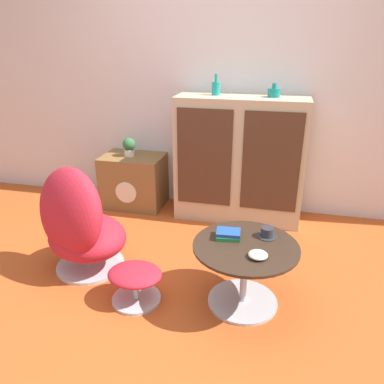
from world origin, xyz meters
The scene contains 13 objects.
ground_plane centered at (0.00, 0.00, 0.00)m, with size 12.00×12.00×0.00m, color #B74C1E.
wall_back centered at (0.00, 1.71, 1.30)m, with size 6.40×0.06×2.60m.
sideboard centered at (0.27, 1.45, 0.57)m, with size 1.16×0.45×1.15m.
tv_console centered at (-0.79, 1.46, 0.26)m, with size 0.61×0.44×0.53m.
egg_chair centered at (-0.73, 0.25, 0.37)m, with size 0.81×0.78×0.84m.
ottoman centered at (-0.22, 0.01, 0.17)m, with size 0.36×0.32×0.25m.
coffee_table centered at (0.47, 0.15, 0.28)m, with size 0.66×0.66×0.44m.
vase_leftmost centered at (0.03, 1.46, 1.21)m, with size 0.07×0.07×0.18m.
vase_inner_left centered at (0.53, 1.46, 1.19)m, with size 0.11×0.11×0.12m.
potted_plant centered at (-0.82, 1.46, 0.62)m, with size 0.13×0.13×0.18m.
teacup centered at (0.59, 0.29, 0.46)m, with size 0.13×0.13×0.06m.
book_stack centered at (0.35, 0.22, 0.46)m, with size 0.16×0.14×0.05m.
bowl centered at (0.55, 0.03, 0.45)m, with size 0.12×0.12×0.04m.
Camera 1 is at (0.61, -1.87, 1.63)m, focal length 35.00 mm.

